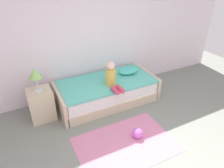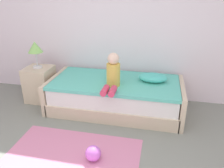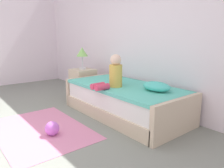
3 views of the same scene
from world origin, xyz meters
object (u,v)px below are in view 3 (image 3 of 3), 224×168
table_lamp (82,53)px  toy_ball (52,128)px  pillow (156,86)px  bed (124,100)px  child_figure (113,74)px  nightstand (83,83)px

table_lamp → toy_ball: table_lamp is taller
table_lamp → pillow: bearing=1.6°
bed → child_figure: 0.51m
bed → pillow: pillow is taller
bed → toy_ball: (-0.01, -1.24, -0.15)m
toy_ball → bed: bearing=89.6°
child_figure → nightstand: bearing=168.5°
bed → child_figure: (0.00, -0.23, 0.46)m
bed → table_lamp: (-1.35, 0.05, 0.69)m
table_lamp → child_figure: (1.35, -0.28, -0.23)m
bed → toy_ball: bearing=-90.4°
bed → table_lamp: size_ratio=4.69×
nightstand → pillow: bearing=1.6°
nightstand → pillow: size_ratio=1.36×
bed → nightstand: (-1.35, 0.05, 0.05)m
bed → table_lamp: table_lamp is taller
bed → pillow: size_ratio=4.80×
pillow → table_lamp: bearing=-178.4°
table_lamp → toy_ball: size_ratio=2.43×
table_lamp → bed: bearing=-2.0°
pillow → toy_ball: 1.54m
child_figure → bed: bearing=91.0°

